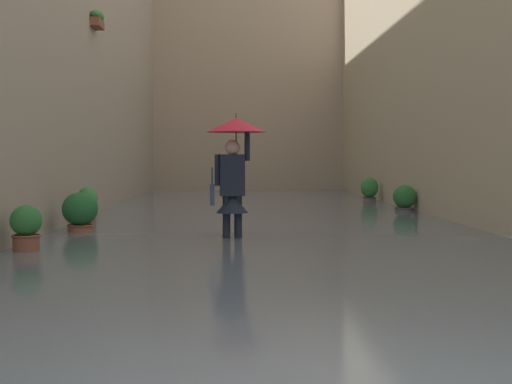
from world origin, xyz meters
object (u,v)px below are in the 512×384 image
(potted_plant_mid_right, at_px, (88,208))
(potted_plant_near_right, at_px, (80,214))
(potted_plant_far_left, at_px, (405,201))
(potted_plant_far_right, at_px, (26,233))
(person_wading, at_px, (234,158))
(potted_plant_near_left, at_px, (370,191))

(potted_plant_mid_right, distance_m, potted_plant_near_right, 1.52)
(potted_plant_far_left, bearing_deg, potted_plant_near_right, 34.78)
(potted_plant_mid_right, relative_size, potted_plant_far_right, 1.13)
(potted_plant_mid_right, bearing_deg, potted_plant_far_left, -155.58)
(potted_plant_far_left, bearing_deg, person_wading, 55.05)
(person_wading, height_order, potted_plant_near_left, person_wading)
(potted_plant_near_left, distance_m, potted_plant_far_right, 13.05)
(person_wading, relative_size, potted_plant_near_right, 2.47)
(potted_plant_near_right, bearing_deg, potted_plant_far_right, 86.20)
(potted_plant_near_right, bearing_deg, potted_plant_near_left, -127.19)
(potted_plant_far_left, relative_size, potted_plant_far_right, 1.01)
(potted_plant_far_left, relative_size, potted_plant_near_left, 0.91)
(person_wading, xyz_separation_m, potted_plant_far_left, (-3.99, -5.71, -1.01))
(potted_plant_far_right, bearing_deg, potted_plant_mid_right, -90.14)
(potted_plant_mid_right, bearing_deg, potted_plant_near_right, 96.24)
(person_wading, relative_size, potted_plant_mid_right, 2.34)
(person_wading, relative_size, potted_plant_near_left, 2.38)
(potted_plant_far_left, distance_m, potted_plant_near_right, 8.01)
(potted_plant_far_left, xyz_separation_m, potted_plant_near_right, (6.58, 4.57, 0.05))
(potted_plant_near_left, bearing_deg, potted_plant_near_right, 52.81)
(potted_plant_near_right, distance_m, potted_plant_far_right, 2.64)
(potted_plant_near_left, xyz_separation_m, potted_plant_far_right, (6.68, 11.21, -0.06))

